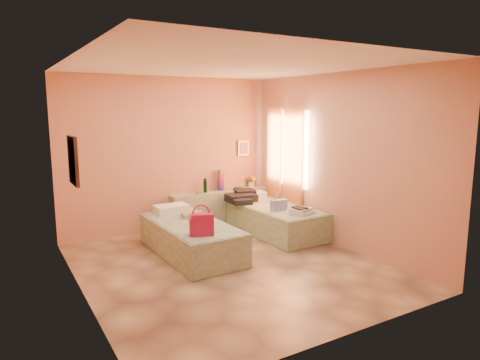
% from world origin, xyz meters
% --- Properties ---
extents(ground, '(4.50, 4.50, 0.00)m').
position_xyz_m(ground, '(0.00, 0.00, 0.00)').
color(ground, tan).
rests_on(ground, ground).
extents(room_walls, '(4.02, 4.51, 2.81)m').
position_xyz_m(room_walls, '(0.21, 0.57, 1.79)').
color(room_walls, tan).
rests_on(room_walls, ground).
extents(headboard_ledge, '(2.05, 0.30, 0.65)m').
position_xyz_m(headboard_ledge, '(0.98, 2.10, 0.33)').
color(headboard_ledge, '#ACB493').
rests_on(headboard_ledge, ground).
extents(bed_left, '(0.93, 2.02, 0.50)m').
position_xyz_m(bed_left, '(-0.27, 0.76, 0.25)').
color(bed_left, '#AFC8A1').
rests_on(bed_left, ground).
extents(bed_right, '(0.93, 2.02, 0.50)m').
position_xyz_m(bed_right, '(1.50, 1.05, 0.25)').
color(bed_right, '#AFC8A1').
rests_on(bed_right, ground).
extents(water_bottle, '(0.08, 0.08, 0.26)m').
position_xyz_m(water_bottle, '(0.65, 2.13, 0.78)').
color(water_bottle, '#133517').
rests_on(water_bottle, headboard_ledge).
extents(rainbow_box, '(0.11, 0.11, 0.41)m').
position_xyz_m(rainbow_box, '(1.00, 2.15, 0.85)').
color(rainbow_box, '#AB153F').
rests_on(rainbow_box, headboard_ledge).
extents(small_dish, '(0.16, 0.16, 0.03)m').
position_xyz_m(small_dish, '(0.49, 2.05, 0.67)').
color(small_dish, '#48845F').
rests_on(small_dish, headboard_ledge).
extents(green_book, '(0.19, 0.16, 0.03)m').
position_xyz_m(green_book, '(1.40, 2.16, 0.66)').
color(green_book, '#24432D').
rests_on(green_book, headboard_ledge).
extents(flower_vase, '(0.22, 0.22, 0.28)m').
position_xyz_m(flower_vase, '(1.72, 2.17, 0.79)').
color(flower_vase, white).
rests_on(flower_vase, headboard_ledge).
extents(magenta_handbag, '(0.37, 0.28, 0.31)m').
position_xyz_m(magenta_handbag, '(-0.41, 0.08, 0.65)').
color(magenta_handbag, '#AB153F').
rests_on(magenta_handbag, bed_left).
extents(khaki_garment, '(0.40, 0.35, 0.06)m').
position_xyz_m(khaki_garment, '(-0.08, 1.08, 0.53)').
color(khaki_garment, tan).
rests_on(khaki_garment, bed_left).
extents(clothes_pile, '(0.66, 0.66, 0.17)m').
position_xyz_m(clothes_pile, '(1.23, 1.68, 0.59)').
color(clothes_pile, black).
rests_on(clothes_pile, bed_right).
extents(blue_handbag, '(0.29, 0.12, 0.19)m').
position_xyz_m(blue_handbag, '(1.37, 0.73, 0.59)').
color(blue_handbag, '#3C4990').
rests_on(blue_handbag, bed_right).
extents(towel_stack, '(0.42, 0.38, 0.10)m').
position_xyz_m(towel_stack, '(1.56, 0.31, 0.55)').
color(towel_stack, silver).
rests_on(towel_stack, bed_right).
extents(sandal_pair, '(0.18, 0.24, 0.02)m').
position_xyz_m(sandal_pair, '(1.50, 0.32, 0.61)').
color(sandal_pair, black).
rests_on(sandal_pair, towel_stack).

